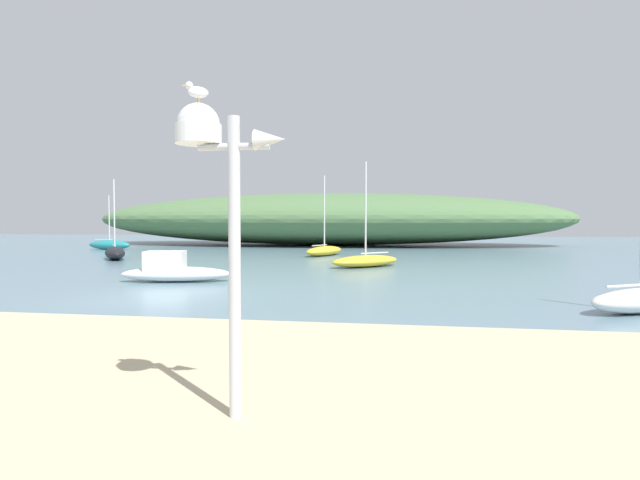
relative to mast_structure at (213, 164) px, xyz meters
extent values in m
plane|color=slate|center=(-4.99, 8.32, -2.71)|extent=(120.00, 120.00, 0.00)
ellipsoid|color=#517547|center=(-5.13, 40.76, -0.41)|extent=(43.05, 14.07, 4.61)
cylinder|color=silver|center=(0.21, 0.00, -1.03)|extent=(0.12, 0.12, 2.97)
cylinder|color=silver|center=(0.21, 0.00, 0.16)|extent=(0.73, 0.07, 0.07)
cylinder|color=white|center=(-0.15, 0.00, 0.30)|extent=(0.46, 0.46, 0.19)
sphere|color=white|center=(-0.15, 0.00, 0.39)|extent=(0.42, 0.42, 0.42)
cone|color=silver|center=(0.58, 0.00, 0.22)|extent=(0.30, 0.20, 0.20)
cylinder|color=orange|center=(-0.14, -0.02, 0.63)|extent=(0.01, 0.01, 0.05)
cylinder|color=orange|center=(-0.16, 0.02, 0.63)|extent=(0.01, 0.01, 0.05)
ellipsoid|color=white|center=(-0.15, 0.00, 0.71)|extent=(0.22, 0.19, 0.11)
ellipsoid|color=#9EA0A8|center=(-0.15, 0.00, 0.73)|extent=(0.20, 0.17, 0.04)
sphere|color=white|center=(-0.22, -0.05, 0.76)|extent=(0.08, 0.08, 0.08)
cone|color=gold|center=(-0.27, -0.08, 0.76)|extent=(0.05, 0.04, 0.02)
ellipsoid|color=white|center=(7.36, 8.15, -2.42)|extent=(3.05, 2.34, 0.58)
cylinder|color=silver|center=(6.98, 7.92, -2.06)|extent=(1.19, 0.73, 0.06)
ellipsoid|color=white|center=(-6.08, 12.13, -2.45)|extent=(4.00, 1.89, 0.53)
cube|color=silver|center=(-6.45, 12.06, -2.00)|extent=(1.50, 1.16, 0.75)
ellipsoid|color=gold|center=(-2.95, 26.32, -2.42)|extent=(2.46, 4.06, 0.59)
cylinder|color=silver|center=(-2.95, 26.32, -0.04)|extent=(0.08, 0.08, 4.52)
cylinder|color=silver|center=(-3.15, 25.77, -2.05)|extent=(0.68, 1.66, 0.06)
ellipsoid|color=teal|center=(-19.79, 30.21, -2.36)|extent=(3.48, 1.23, 0.71)
cylinder|color=silver|center=(-19.79, 30.21, -0.44)|extent=(0.08, 0.08, 3.56)
cylinder|color=silver|center=(-20.30, 30.25, -1.97)|extent=(1.54, 0.18, 0.06)
ellipsoid|color=black|center=(-14.07, 21.46, -2.36)|extent=(2.91, 3.54, 0.70)
cylinder|color=silver|center=(-14.07, 21.46, -0.24)|extent=(0.08, 0.08, 3.97)
cylinder|color=silver|center=(-14.38, 21.91, -1.97)|extent=(0.98, 1.36, 0.06)
ellipsoid|color=gold|center=(0.13, 19.02, -2.44)|extent=(3.66, 3.64, 0.55)
cylinder|color=silver|center=(0.13, 19.02, -0.07)|extent=(0.08, 0.08, 4.53)
cylinder|color=silver|center=(0.53, 19.43, -2.08)|extent=(1.26, 1.25, 0.06)
camera|label=1|loc=(1.85, -4.81, -0.56)|focal=28.66mm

